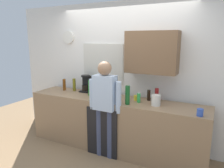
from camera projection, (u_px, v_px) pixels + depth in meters
name	position (u px, v px, depth m)	size (l,w,h in m)	color
ground_plane	(105.00, 155.00, 3.56)	(8.00, 8.00, 0.00)	#8C6D4C
kitchen_counter	(113.00, 124.00, 3.73)	(3.17, 0.64, 0.92)	#937251
dishwasher_panel	(102.00, 133.00, 3.47)	(0.56, 0.02, 0.83)	black
back_wall_assembly	(126.00, 71.00, 3.87)	(4.77, 0.42, 2.60)	white
coffee_maker	(86.00, 84.00, 4.11)	(0.20, 0.20, 0.33)	black
bottle_green_wine	(128.00, 95.00, 3.29)	(0.07, 0.07, 0.30)	#195923
bottle_olive_oil	(74.00, 85.00, 4.17)	(0.06, 0.06, 0.25)	olive
bottle_clear_soda	(91.00, 88.00, 3.81)	(0.09, 0.09, 0.28)	#2D8C33
bottle_amber_beer	(64.00, 85.00, 4.22)	(0.06, 0.06, 0.23)	brown
bottle_dark_sauce	(149.00, 95.00, 3.51)	(0.06, 0.06, 0.18)	black
bottle_red_vinegar	(157.00, 95.00, 3.46)	(0.06, 0.06, 0.22)	maroon
cup_yellow_cup	(136.00, 98.00, 3.53)	(0.07, 0.07, 0.09)	yellow
cup_blue_mug	(200.00, 112.00, 2.80)	(0.08, 0.08, 0.10)	#3351B2
dish_soap	(139.00, 98.00, 3.40)	(0.06, 0.06, 0.18)	green
storage_canister	(156.00, 100.00, 3.24)	(0.14, 0.14, 0.17)	silver
person_at_sink	(105.00, 102.00, 3.37)	(0.57, 0.22, 1.60)	#3F4766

